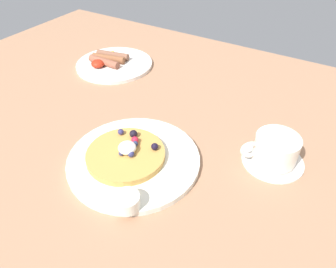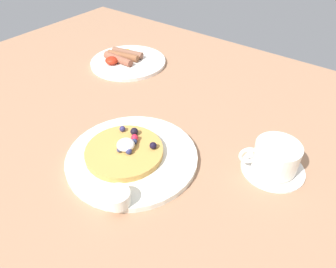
# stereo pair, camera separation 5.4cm
# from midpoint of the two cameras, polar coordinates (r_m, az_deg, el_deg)

# --- Properties ---
(ground_plane) EXTENTS (1.54, 1.22, 0.03)m
(ground_plane) POSITION_cam_midpoint_polar(r_m,az_deg,el_deg) (0.72, -2.75, -1.98)
(ground_plane) COLOR #9F7355
(pancake_plate) EXTENTS (0.27, 0.27, 0.01)m
(pancake_plate) POSITION_cam_midpoint_polar(r_m,az_deg,el_deg) (0.66, -4.24, -4.36)
(pancake_plate) COLOR white
(pancake_plate) RESTS_ON ground_plane
(pancake_with_berries) EXTENTS (0.16, 0.16, 0.04)m
(pancake_with_berries) POSITION_cam_midpoint_polar(r_m,az_deg,el_deg) (0.65, -5.56, -3.11)
(pancake_with_berries) COLOR #C89446
(pancake_with_berries) RESTS_ON pancake_plate
(syrup_ramekin) EXTENTS (0.05, 0.05, 0.03)m
(syrup_ramekin) POSITION_cam_midpoint_polar(r_m,az_deg,el_deg) (0.56, -6.45, -11.58)
(syrup_ramekin) COLOR white
(syrup_ramekin) RESTS_ON pancake_plate
(breakfast_plate) EXTENTS (0.24, 0.24, 0.01)m
(breakfast_plate) POSITION_cam_midpoint_polar(r_m,az_deg,el_deg) (1.03, -5.76, 12.96)
(breakfast_plate) COLOR white
(breakfast_plate) RESTS_ON ground_plane
(fried_breakfast) EXTENTS (0.11, 0.13, 0.02)m
(fried_breakfast) POSITION_cam_midpoint_polar(r_m,az_deg,el_deg) (1.03, -6.96, 13.94)
(fried_breakfast) COLOR brown
(fried_breakfast) RESTS_ON breakfast_plate
(coffee_saucer) EXTENTS (0.13, 0.13, 0.01)m
(coffee_saucer) POSITION_cam_midpoint_polar(r_m,az_deg,el_deg) (0.68, 20.86, -5.95)
(coffee_saucer) COLOR white
(coffee_saucer) RESTS_ON ground_plane
(coffee_cup) EXTENTS (0.11, 0.09, 0.06)m
(coffee_cup) POSITION_cam_midpoint_polar(r_m,az_deg,el_deg) (0.66, 21.40, -3.90)
(coffee_cup) COLOR white
(coffee_cup) RESTS_ON coffee_saucer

